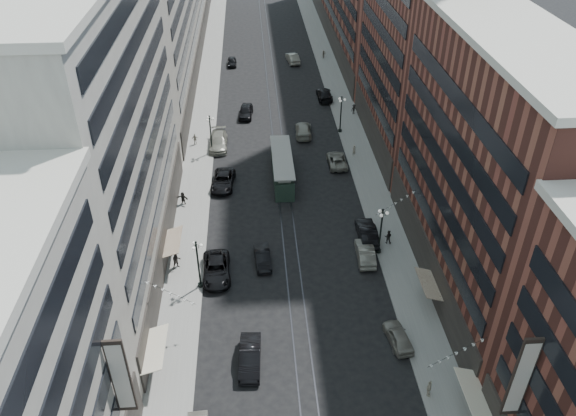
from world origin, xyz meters
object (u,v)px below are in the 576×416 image
object	(u,v)px
car_10	(367,232)
car_8	(218,141)
pedestrian_8	(354,150)
car_extra_2	(263,258)
pedestrian_9	(354,109)
lamppost_sw_mid	(211,133)
pedestrian_7	(388,237)
streetcar	(282,168)
lamppost_sw_far	(198,263)
lamppost_se_far	(381,230)
pedestrian_5	(183,198)
pedestrian_6	(195,139)
car_extra_0	(365,253)
pedestrian_extra_0	(324,54)
car_2	(217,269)
car_11	(337,160)
car_9	(232,62)
car_12	(324,94)
car_5	(250,357)
car_14	(293,58)
car_13	(246,111)
car_extra_1	(303,130)
lamppost_se_mid	(341,113)
pedestrian_2	(177,260)
pedestrian_4	(429,388)
car_4	(398,337)
car_7	(223,181)

from	to	relation	value
car_10	car_8	bearing A→B (deg)	-52.43
pedestrian_8	car_extra_2	world-z (taller)	pedestrian_8
car_8	pedestrian_9	world-z (taller)	car_8
lamppost_sw_mid	pedestrian_7	xyz separation A→B (m)	(19.69, -21.52, -2.14)
streetcar	car_extra_2	bearing A→B (deg)	-100.30
lamppost_sw_far	lamppost_se_far	xyz separation A→B (m)	(18.40, 4.00, 0.00)
pedestrian_5	pedestrian_6	distance (m)	14.99
car_extra_0	pedestrian_extra_0	bearing A→B (deg)	-90.33
pedestrian_5	lamppost_sw_far	bearing A→B (deg)	-56.82
car_2	pedestrian_7	distance (m)	18.58
car_11	car_9	bearing A→B (deg)	-69.40
car_12	car_5	bearing A→B (deg)	75.87
streetcar	car_2	world-z (taller)	streetcar
car_14	car_5	bearing A→B (deg)	74.90
car_13	car_extra_1	xyz separation A→B (m)	(8.28, -6.81, -0.04)
lamppost_sw_mid	lamppost_se_far	bearing A→B (deg)	-51.34
car_14	car_13	bearing A→B (deg)	60.75
car_2	pedestrian_7	world-z (taller)	pedestrian_7
lamppost_se_mid	car_extra_2	size ratio (longest dim) A/B	1.28
pedestrian_2	lamppost_se_far	bearing A→B (deg)	-21.02
pedestrian_2	lamppost_sw_mid	bearing A→B (deg)	60.08
car_2	pedestrian_6	distance (m)	28.24
lamppost_se_mid	pedestrian_extra_0	world-z (taller)	lamppost_se_mid
car_5	pedestrian_4	world-z (taller)	pedestrian_4
lamppost_se_mid	streetcar	distance (m)	15.32
pedestrian_7	pedestrian_9	world-z (taller)	pedestrian_7
car_11	car_extra_0	world-z (taller)	car_extra_0
car_extra_1	lamppost_sw_mid	bearing A→B (deg)	23.36
car_4	pedestrian_6	xyz separation A→B (m)	(-20.05, 37.87, 0.23)
car_14	car_extra_0	xyz separation A→B (m)	(3.12, -58.23, -0.08)
lamppost_se_mid	car_extra_1	xyz separation A→B (m)	(-5.42, -0.42, -2.29)
car_extra_1	pedestrian_extra_0	distance (m)	32.22
car_12	pedestrian_8	bearing A→B (deg)	94.12
car_7	car_extra_0	xyz separation A→B (m)	(15.08, -15.24, 0.00)
car_7	car_13	bearing A→B (deg)	87.12
car_4	pedestrian_9	size ratio (longest dim) A/B	2.65
car_5	pedestrian_9	xyz separation A→B (m)	(16.71, 47.62, 0.11)
pedestrian_6	car_extra_1	bearing A→B (deg)	172.83
pedestrian_6	car_extra_0	bearing A→B (deg)	111.48
pedestrian_7	car_extra_2	size ratio (longest dim) A/B	0.37
lamppost_sw_mid	car_8	bearing A→B (deg)	65.00
car_11	car_12	xyz separation A→B (m)	(0.97, 21.49, 0.11)
car_8	pedestrian_7	size ratio (longest dim) A/B	3.80
car_4	pedestrian_2	size ratio (longest dim) A/B	2.27
pedestrian_4	lamppost_se_mid	bearing A→B (deg)	22.03
car_12	pedestrian_9	world-z (taller)	pedestrian_9
lamppost_sw_far	car_5	distance (m)	11.09
pedestrian_6	car_extra_2	xyz separation A→B (m)	(8.62, -26.33, -0.23)
car_4	car_12	distance (m)	52.50
pedestrian_extra_0	lamppost_se_far	bearing A→B (deg)	-146.24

